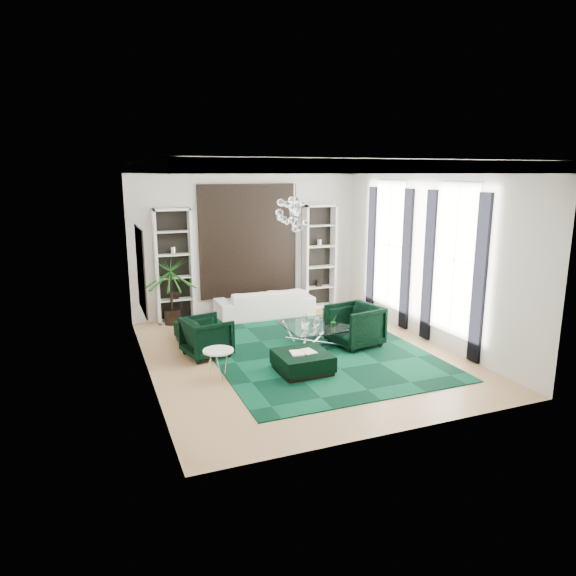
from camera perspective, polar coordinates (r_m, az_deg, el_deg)
name	(u,v)px	position (r m, az deg, el deg)	size (l,w,h in m)	color
floor	(300,354)	(10.58, 1.36, -7.38)	(6.00, 7.00, 0.02)	tan
ceiling	(301,162)	(9.94, 1.48, 13.78)	(6.00, 7.00, 0.02)	white
wall_back	(248,241)	(13.35, -4.49, 5.25)	(6.00, 0.02, 3.80)	silver
wall_front	(403,304)	(7.06, 12.62, -1.74)	(6.00, 0.02, 3.80)	silver
wall_left	(143,273)	(9.35, -15.83, 1.60)	(0.02, 7.00, 3.80)	silver
wall_right	(428,254)	(11.58, 15.29, 3.70)	(0.02, 7.00, 3.80)	silver
crown_molding	(301,168)	(9.94, 1.48, 13.15)	(6.00, 7.00, 0.18)	white
ceiling_medallion	(295,165)	(10.21, 0.81, 13.53)	(0.90, 0.90, 0.05)	white
tapestry	(248,241)	(13.30, -4.43, 5.23)	(2.50, 0.06, 2.80)	black
shelving_left	(174,266)	(12.80, -12.56, 2.40)	(0.90, 0.38, 2.80)	white
shelving_right	(319,257)	(13.93, 3.48, 3.50)	(0.90, 0.38, 2.80)	white
painting	(142,270)	(9.95, -15.95, 1.94)	(0.04, 1.30, 1.60)	black
window_near	(455,260)	(10.87, 18.03, 2.96)	(0.03, 1.10, 2.90)	white
curtain_near_a	(480,280)	(10.32, 20.52, 0.86)	(0.07, 0.30, 3.25)	black
curtain_near_b	(429,266)	(11.50, 15.36, 2.37)	(0.07, 0.30, 3.25)	black
window_far	(389,245)	(12.79, 11.21, 4.72)	(0.03, 1.10, 2.90)	white
curtain_far_a	(406,260)	(12.17, 13.00, 3.05)	(0.07, 0.30, 3.25)	black
curtain_far_b	(371,251)	(13.46, 9.25, 4.11)	(0.07, 0.30, 3.25)	black
rug	(317,352)	(10.68, 3.21, -7.09)	(4.20, 5.00, 0.02)	black
sofa	(265,303)	(13.15, -2.62, -1.68)	(2.46, 0.96, 0.72)	white
armchair_left	(207,337)	(10.48, -9.01, -5.38)	(0.85, 0.88, 0.80)	black
armchair_right	(355,326)	(11.01, 7.42, -4.16)	(0.96, 0.99, 0.90)	black
coffee_table	(315,335)	(11.04, 2.97, -5.26)	(1.28, 1.28, 0.44)	white
ottoman_side	(201,333)	(11.37, -9.61, -4.95)	(0.94, 0.94, 0.42)	black
ottoman_front	(303,362)	(9.59, 1.63, -8.27)	(0.95, 0.95, 0.38)	black
book	(303,352)	(9.52, 1.63, -7.11)	(0.47, 0.31, 0.03)	white
side_table	(219,365)	(9.37, -7.70, -8.43)	(0.55, 0.55, 0.53)	white
palm	(171,282)	(12.67, -12.91, 0.70)	(1.32, 1.32, 2.12)	#1F611D
chandelier	(294,213)	(10.15, 0.69, 8.34)	(0.82, 0.82, 0.73)	white
table_plant	(334,321)	(10.84, 5.13, -3.69)	(0.15, 0.12, 0.26)	#1F611D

